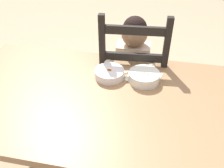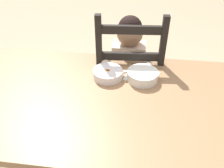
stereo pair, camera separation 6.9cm
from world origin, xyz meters
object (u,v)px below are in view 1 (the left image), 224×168
at_px(bowl_of_peas, 144,77).
at_px(spoon, 119,74).
at_px(dining_table, 100,109).
at_px(bowl_of_carrots, 109,73).
at_px(child_figure, 132,63).
at_px(dining_chair, 132,82).

bearing_deg(bowl_of_peas, spoon, 166.98).
bearing_deg(dining_table, bowl_of_carrots, 84.76).
bearing_deg(child_figure, bowl_of_carrots, -108.62).
xyz_separation_m(child_figure, spoon, (-0.05, -0.26, 0.08)).
relative_size(bowl_of_peas, bowl_of_carrots, 1.03).
distance_m(dining_chair, bowl_of_carrots, 0.41).
height_order(dining_table, spoon, spoon).
xyz_separation_m(dining_chair, spoon, (-0.05, -0.26, 0.24)).
relative_size(dining_table, bowl_of_carrots, 9.31).
xyz_separation_m(dining_table, child_figure, (0.12, 0.48, 0.01)).
bearing_deg(dining_table, bowl_of_peas, 40.82).
distance_m(child_figure, spoon, 0.28).
xyz_separation_m(bowl_of_peas, bowl_of_carrots, (-0.20, 0.00, -0.00)).
xyz_separation_m(dining_table, spoon, (0.07, 0.22, 0.09)).
distance_m(dining_chair, child_figure, 0.16).
bearing_deg(child_figure, spoon, -100.54).
distance_m(dining_table, bowl_of_peas, 0.31).
relative_size(bowl_of_peas, spoon, 1.40).
height_order(bowl_of_carrots, spoon, bowl_of_carrots).
bearing_deg(child_figure, dining_table, -103.60).
height_order(dining_table, child_figure, child_figure).
distance_m(dining_table, child_figure, 0.49).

